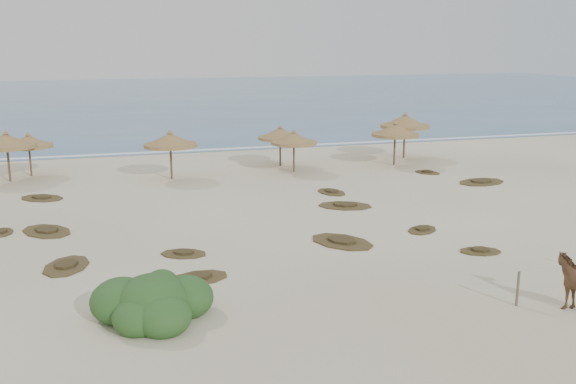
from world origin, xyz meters
The scene contains 25 objects.
ground centered at (0.00, 0.00, 0.00)m, with size 160.00×160.00×0.00m, color beige.
ocean centered at (0.00, 75.00, 0.00)m, with size 200.00×100.00×0.01m, color #2B5B81.
foam_line centered at (0.00, 26.00, 0.00)m, with size 70.00×0.60×0.01m, color silver.
palapa_0 centered at (-12.79, 18.19, 2.33)m, with size 3.32×3.32×3.00m.
palapa_1 centered at (-11.75, 19.53, 2.07)m, with size 3.70×3.70×2.67m.
palapa_2 centered at (-3.71, 16.23, 2.28)m, with size 3.26×3.26×2.94m.
palapa_3 centered at (3.83, 16.17, 2.08)m, with size 2.93×2.93×2.68m.
palapa_4 centered at (3.55, 18.30, 2.10)m, with size 3.32×3.32×2.70m.
palapa_5 centered at (12.67, 18.80, 2.50)m, with size 3.46×3.46×3.23m.
palapa_6 centered at (10.83, 16.51, 2.28)m, with size 3.21×3.21×2.94m.
fence_post_near centered at (4.32, -5.67, 0.55)m, with size 0.08×0.08×1.11m, color brown.
bush centered at (-6.45, -3.58, 0.53)m, with size 3.59×3.16×1.61m.
scrub_0 centered at (-9.09, 1.90, 0.05)m, with size 2.12×2.67×0.16m.
scrub_1 centered at (-10.06, 6.73, 0.05)m, with size 2.86×3.11×0.16m.
scrub_2 centered at (-4.85, 2.09, 0.05)m, with size 2.08×1.75×0.16m.
scrub_3 centered at (3.74, 7.22, 0.05)m, with size 3.12×2.65×0.16m.
scrub_4 centered at (5.39, 2.38, 0.05)m, with size 1.94×1.82×0.16m.
scrub_5 centered at (13.28, 10.12, 0.05)m, with size 3.30×2.51×0.16m.
scrub_6 centered at (-10.71, 13.14, 0.05)m, with size 2.84×2.65×0.16m.
scrub_7 centered at (4.12, 10.17, 0.05)m, with size 1.67×2.18×0.16m.
scrub_8 centered at (-11.88, 7.07, 0.05)m, with size 0.93×1.43×0.16m.
scrub_9 centered at (1.47, 1.79, 0.05)m, with size 3.04×3.37×0.16m.
scrub_10 centered at (11.66, 13.49, 0.05)m, with size 1.74×1.96×0.16m.
scrub_11 centered at (-4.68, -0.61, 0.05)m, with size 2.23×1.64×0.16m.
scrub_12 centered at (6.15, -0.85, 0.05)m, with size 1.81×1.40×0.16m.
Camera 1 is at (-7.62, -21.30, 7.89)m, focal length 40.00 mm.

